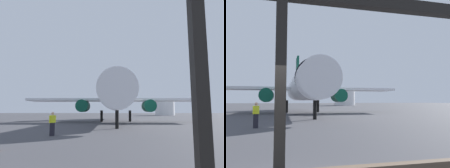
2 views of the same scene
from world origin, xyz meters
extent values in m
plane|color=#424247|center=(0.00, 40.00, 0.00)|extent=(220.00, 220.00, 0.00)
cube|color=black|center=(4.23, 0.00, 1.88)|extent=(0.20, 0.20, 3.77)
cylinder|color=silver|center=(3.27, 31.24, 3.87)|extent=(4.00, 28.16, 4.00)
cone|color=silver|center=(3.27, 15.86, 3.87)|extent=(3.80, 2.60, 3.80)
cylinder|color=black|center=(3.27, 17.76, 4.02)|extent=(4.08, 0.90, 4.08)
cube|color=silver|center=(-4.31, 30.35, 3.57)|extent=(13.14, 4.20, 0.36)
cube|color=silver|center=(10.84, 30.35, 3.57)|extent=(13.14, 4.20, 0.36)
cylinder|color=#0C4C38|center=(-1.93, 28.95, 2.57)|extent=(1.90, 3.20, 1.90)
cylinder|color=#0C4C38|center=(8.46, 28.95, 2.57)|extent=(1.90, 3.20, 1.90)
cube|color=#0C4C38|center=(3.27, 43.82, 8.27)|extent=(0.36, 4.40, 5.20)
cylinder|color=black|center=(3.27, 18.06, 0.94)|extent=(0.36, 0.36, 1.87)
cylinder|color=black|center=(0.87, 31.35, 0.94)|extent=(0.44, 0.44, 1.87)
cylinder|color=black|center=(5.67, 31.35, 0.94)|extent=(0.44, 0.44, 1.87)
cube|color=black|center=(-1.61, 12.11, 0.47)|extent=(0.32, 0.20, 0.95)
cube|color=yellow|center=(-1.61, 12.11, 1.23)|extent=(0.40, 0.22, 0.55)
sphere|color=tan|center=(-1.61, 12.11, 1.63)|extent=(0.22, 0.22, 0.22)
cylinder|color=yellow|center=(-1.46, 12.30, 1.20)|extent=(0.09, 0.09, 0.52)
cylinder|color=yellow|center=(-1.76, 11.93, 1.20)|extent=(0.09, 0.09, 0.52)
cylinder|color=white|center=(23.42, 78.73, 3.14)|extent=(7.66, 7.66, 6.29)
camera|label=1|loc=(2.95, -2.98, 1.84)|focal=32.28mm
camera|label=2|loc=(0.01, -4.27, 1.88)|focal=36.55mm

